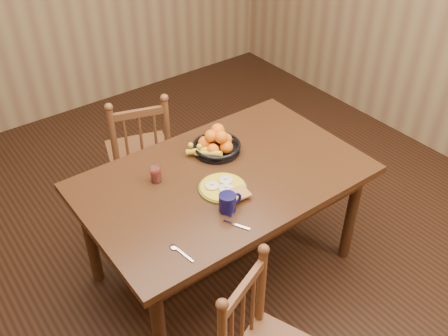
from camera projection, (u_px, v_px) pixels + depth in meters
room at (224, 79)px, 2.45m from camera, size 4.52×5.02×2.72m
dining_table at (224, 187)px, 2.86m from camera, size 1.60×1.00×0.75m
chair_far at (140, 153)px, 3.49m from camera, size 0.53×0.52×0.94m
breakfast_plate at (223, 188)px, 2.70m from camera, size 0.26×0.29×0.04m
fork at (234, 222)px, 2.50m from camera, size 0.08×0.18×0.00m
spoon at (177, 250)px, 2.35m from camera, size 0.04×0.16×0.01m
coffee_mug at (228, 202)px, 2.55m from camera, size 0.13×0.09×0.10m
juice_glass at (156, 175)px, 2.75m from camera, size 0.06×0.06×0.09m
fruit_bowl at (216, 144)px, 2.96m from camera, size 0.32×0.29×0.17m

